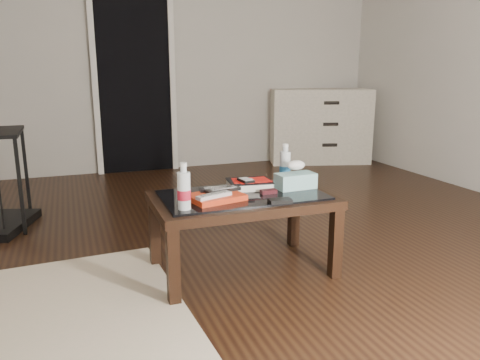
# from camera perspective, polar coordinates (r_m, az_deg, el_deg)

# --- Properties ---
(ground) EXTENTS (5.00, 5.00, 0.00)m
(ground) POSITION_cam_1_polar(r_m,az_deg,el_deg) (3.28, 1.14, -7.07)
(ground) COLOR black
(ground) RESTS_ON ground
(doorway) EXTENTS (0.90, 0.08, 2.07)m
(doorway) POSITION_cam_1_polar(r_m,az_deg,el_deg) (5.37, -12.76, 11.84)
(doorway) COLOR black
(doorway) RESTS_ON ground
(coffee_table) EXTENTS (1.00, 0.60, 0.46)m
(coffee_table) POSITION_cam_1_polar(r_m,az_deg,el_deg) (2.65, 0.28, -3.06)
(coffee_table) COLOR black
(coffee_table) RESTS_ON ground
(dresser) EXTENTS (1.29, 0.82, 0.90)m
(dresser) POSITION_cam_1_polar(r_m,az_deg,el_deg) (5.91, 9.66, 6.52)
(dresser) COLOR beige
(dresser) RESTS_ON ground
(magazines) EXTENTS (0.32, 0.27, 0.03)m
(magazines) POSITION_cam_1_polar(r_m,az_deg,el_deg) (2.52, -2.98, -2.09)
(magazines) COLOR red
(magazines) RESTS_ON coffee_table
(remote_silver) EXTENTS (0.21, 0.11, 0.02)m
(remote_silver) POSITION_cam_1_polar(r_m,az_deg,el_deg) (2.46, -3.18, -1.88)
(remote_silver) COLOR #BBBCC1
(remote_silver) RESTS_ON magazines
(remote_black_front) EXTENTS (0.21, 0.09, 0.02)m
(remote_black_front) POSITION_cam_1_polar(r_m,az_deg,el_deg) (2.57, -2.05, -1.18)
(remote_black_front) COLOR black
(remote_black_front) RESTS_ON magazines
(remote_black_back) EXTENTS (0.20, 0.07, 0.02)m
(remote_black_back) POSITION_cam_1_polar(r_m,az_deg,el_deg) (2.59, -2.73, -1.08)
(remote_black_back) COLOR black
(remote_black_back) RESTS_ON magazines
(textbook) EXTENTS (0.27, 0.23, 0.05)m
(textbook) POSITION_cam_1_polar(r_m,az_deg,el_deg) (2.76, 1.15, -0.50)
(textbook) COLOR black
(textbook) RESTS_ON coffee_table
(dvd_mailers) EXTENTS (0.21, 0.17, 0.01)m
(dvd_mailers) POSITION_cam_1_polar(r_m,az_deg,el_deg) (2.75, 1.07, 0.00)
(dvd_mailers) COLOR red
(dvd_mailers) RESTS_ON textbook
(ipod) EXTENTS (0.08, 0.11, 0.02)m
(ipod) POSITION_cam_1_polar(r_m,az_deg,el_deg) (2.70, 0.72, -0.01)
(ipod) COLOR black
(ipod) RESTS_ON dvd_mailers
(flip_phone) EXTENTS (0.09, 0.05, 0.02)m
(flip_phone) POSITION_cam_1_polar(r_m,az_deg,el_deg) (2.65, 3.49, -1.40)
(flip_phone) COLOR black
(flip_phone) RESTS_ON coffee_table
(wallet) EXTENTS (0.13, 0.08, 0.02)m
(wallet) POSITION_cam_1_polar(r_m,az_deg,el_deg) (2.47, 4.91, -2.53)
(wallet) COLOR black
(wallet) RESTS_ON coffee_table
(water_bottle_left) EXTENTS (0.07, 0.07, 0.24)m
(water_bottle_left) POSITION_cam_1_polar(r_m,az_deg,el_deg) (2.34, -6.86, -0.75)
(water_bottle_left) COLOR silver
(water_bottle_left) RESTS_ON coffee_table
(water_bottle_right) EXTENTS (0.07, 0.07, 0.24)m
(water_bottle_right) POSITION_cam_1_polar(r_m,az_deg,el_deg) (2.90, 5.52, 2.09)
(water_bottle_right) COLOR silver
(water_bottle_right) RESTS_ON coffee_table
(tissue_box) EXTENTS (0.24, 0.13, 0.09)m
(tissue_box) POSITION_cam_1_polar(r_m,az_deg,el_deg) (2.77, 6.78, -0.10)
(tissue_box) COLOR teal
(tissue_box) RESTS_ON coffee_table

